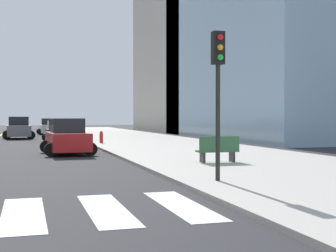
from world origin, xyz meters
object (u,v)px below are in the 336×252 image
car_black_third (57,132)px  traffic_light_near_corner (218,76)px  car_white_seventh (49,127)px  park_bench (218,150)px  car_red_fifth (67,137)px  car_gray_sixth (18,128)px  fire_hydrant (101,137)px

car_black_third → traffic_light_near_corner: traffic_light_near_corner is taller
car_white_seventh → park_bench: size_ratio=2.35×
car_red_fifth → car_white_seventh: 29.95m
car_white_seventh → park_bench: (5.38, -38.16, -0.19)m
car_red_fifth → car_gray_sixth: size_ratio=0.96×
car_red_fifth → car_gray_sixth: 20.46m
traffic_light_near_corner → park_bench: traffic_light_near_corner is taller
car_red_fifth → traffic_light_near_corner: bearing=101.3°
car_gray_sixth → fire_hydrant: bearing=113.8°
car_white_seventh → fire_hydrant: 22.04m
car_white_seventh → fire_hydrant: size_ratio=4.76×
car_white_seventh → fire_hydrant: bearing=96.0°
car_white_seventh → fire_hydrant: car_white_seventh is taller
car_black_third → car_red_fifth: (-0.28, -13.64, 0.12)m
fire_hydrant → car_red_fifth: bearing=-111.0°
car_red_fifth → park_bench: size_ratio=2.53×
car_black_third → car_gray_sixth: car_gray_sixth is taller
car_gray_sixth → park_bench: car_gray_sixth is taller
car_red_fifth → car_black_third: bearing=-94.0°
car_gray_sixth → car_white_seventh: car_gray_sixth is taller
car_gray_sixth → car_white_seventh: size_ratio=1.12×
car_red_fifth → car_white_seventh: size_ratio=1.08×
car_white_seventh → fire_hydrant: (2.85, -21.85, -0.30)m
car_black_third → traffic_light_near_corner: bearing=95.7°
car_red_fifth → car_white_seventh: car_red_fifth is taller
park_bench → traffic_light_near_corner: bearing=158.3°
park_bench → fire_hydrant: (-2.54, 16.31, -0.11)m
car_gray_sixth → fire_hydrant: car_gray_sixth is taller
car_red_fifth → fire_hydrant: car_red_fifth is taller
traffic_light_near_corner → park_bench: 6.40m
car_red_fifth → traffic_light_near_corner: 14.21m
car_red_fifth → park_bench: car_red_fifth is taller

